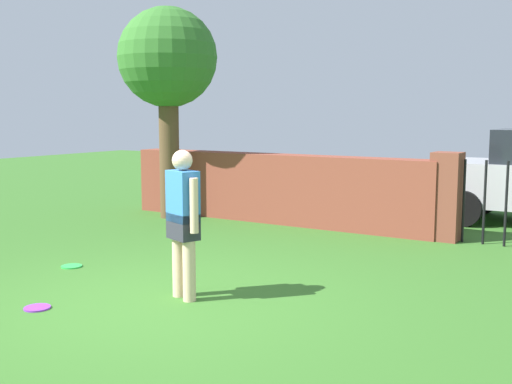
# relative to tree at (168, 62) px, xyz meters

# --- Properties ---
(ground_plane) EXTENTS (40.00, 40.00, 0.00)m
(ground_plane) POSITION_rel_tree_xyz_m (3.47, -4.31, -2.96)
(ground_plane) COLOR #336623
(brick_wall) EXTENTS (6.10, 0.50, 1.26)m
(brick_wall) POSITION_rel_tree_xyz_m (1.97, 0.62, -2.32)
(brick_wall) COLOR brown
(brick_wall) RESTS_ON ground
(tree) EXTENTS (1.87, 1.87, 3.99)m
(tree) POSITION_rel_tree_xyz_m (0.00, 0.00, 0.00)
(tree) COLOR brown
(tree) RESTS_ON ground
(person) EXTENTS (0.51, 0.33, 1.62)m
(person) POSITION_rel_tree_xyz_m (3.56, -4.04, -2.06)
(person) COLOR beige
(person) RESTS_ON ground
(frisbee_green) EXTENTS (0.27, 0.27, 0.02)m
(frisbee_green) POSITION_rel_tree_xyz_m (1.43, -3.73, -2.95)
(frisbee_green) COLOR green
(frisbee_green) RESTS_ON ground
(frisbee_purple) EXTENTS (0.27, 0.27, 0.02)m
(frisbee_purple) POSITION_rel_tree_xyz_m (2.50, -5.13, -2.95)
(frisbee_purple) COLOR purple
(frisbee_purple) RESTS_ON ground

